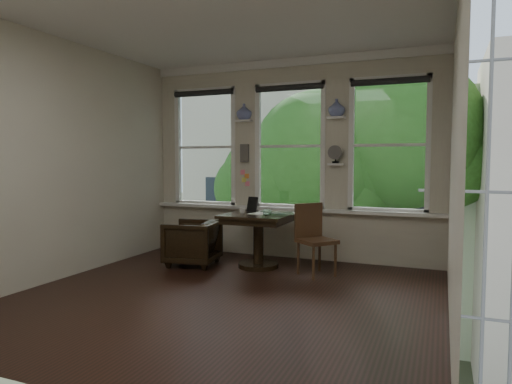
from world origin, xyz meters
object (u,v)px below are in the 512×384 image
at_px(table, 258,241).
at_px(laptop, 281,215).
at_px(side_chair_right, 317,240).
at_px(mug, 242,210).
at_px(armchair_left, 192,243).

relative_size(table, laptop, 2.46).
distance_m(table, side_chair_right, 0.88).
distance_m(laptop, mug, 0.60).
bearing_deg(side_chair_right, table, 120.36).
distance_m(table, laptop, 0.55).
xyz_separation_m(table, mug, (-0.23, -0.04, 0.42)).
distance_m(table, armchair_left, 0.95).
distance_m(armchair_left, laptop, 1.37).
relative_size(side_chair_right, mug, 9.64).
xyz_separation_m(table, laptop, (0.37, -0.12, 0.39)).
bearing_deg(side_chair_right, armchair_left, 132.21).
distance_m(side_chair_right, mug, 1.15).
bearing_deg(laptop, mug, 177.94).
bearing_deg(laptop, side_chair_right, 2.59).
relative_size(laptop, mug, 3.83).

